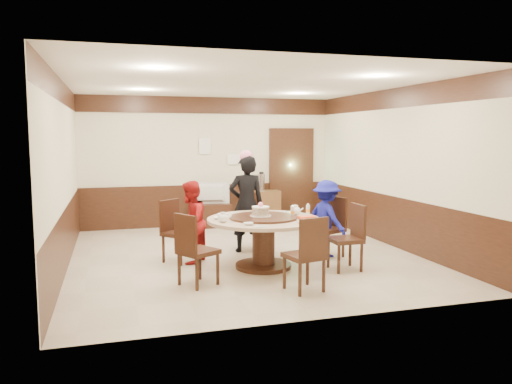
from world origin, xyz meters
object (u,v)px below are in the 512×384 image
object	(u,v)px
banquet_table	(263,233)
thermos	(261,182)
person_blue	(327,218)
tv_stand	(211,215)
television	(211,193)
birthday_cake	(261,211)
side_cabinet	(261,207)
person_standing	(246,204)
shrimp_platter	(307,219)
person_red	(191,222)

from	to	relation	value
banquet_table	thermos	size ratio (longest dim) A/B	4.42
person_blue	tv_stand	world-z (taller)	person_blue
person_blue	television	xyz separation A→B (m)	(-1.32, 3.15, 0.11)
birthday_cake	television	size ratio (longest dim) A/B	0.39
banquet_table	side_cabinet	xyz separation A→B (m)	(1.05, 3.58, -0.16)
birthday_cake	banquet_table	bearing A→B (deg)	-40.98
birthday_cake	tv_stand	bearing A→B (deg)	91.27
person_standing	tv_stand	xyz separation A→B (m)	(-0.14, 2.46, -0.57)
birthday_cake	shrimp_platter	world-z (taller)	birthday_cake
person_blue	birthday_cake	bearing A→B (deg)	90.71
television	thermos	xyz separation A→B (m)	(1.16, 0.03, 0.20)
birthday_cake	television	xyz separation A→B (m)	(-0.08, 3.52, -0.12)
shrimp_platter	side_cabinet	bearing A→B (deg)	82.81
birthday_cake	shrimp_platter	bearing A→B (deg)	-33.90
person_red	tv_stand	world-z (taller)	person_red
person_red	tv_stand	xyz separation A→B (m)	(0.89, 2.96, -0.39)
side_cabinet	thermos	world-z (taller)	thermos
person_standing	shrimp_platter	world-z (taller)	person_standing
person_red	thermos	bearing A→B (deg)	173.43
person_standing	person_blue	world-z (taller)	person_standing
shrimp_platter	tv_stand	bearing A→B (deg)	99.62
tv_stand	shrimp_platter	bearing A→B (deg)	-80.38
television	person_blue	bearing A→B (deg)	124.39
shrimp_platter	thermos	world-z (taller)	thermos
television	shrimp_platter	bearing A→B (deg)	111.31
shrimp_platter	thermos	distance (m)	3.97
person_standing	banquet_table	bearing A→B (deg)	91.80
person_blue	television	bearing A→B (deg)	6.82
person_standing	thermos	size ratio (longest dim) A/B	4.32
person_red	shrimp_platter	bearing A→B (deg)	86.30
person_red	shrimp_platter	xyz separation A→B (m)	(1.55, -0.95, 0.14)
banquet_table	television	world-z (taller)	television
shrimp_platter	television	distance (m)	3.96
person_blue	tv_stand	size ratio (longest dim) A/B	1.48
tv_stand	thermos	bearing A→B (deg)	1.48
person_blue	side_cabinet	xyz separation A→B (m)	(-0.16, 3.18, -0.25)
banquet_table	thermos	xyz separation A→B (m)	(1.05, 3.58, 0.41)
banquet_table	television	bearing A→B (deg)	91.83
person_blue	thermos	world-z (taller)	person_blue
side_cabinet	banquet_table	bearing A→B (deg)	-106.30
person_standing	side_cabinet	size ratio (longest dim) A/B	2.05
banquet_table	person_standing	bearing A→B (deg)	88.44
tv_stand	thermos	world-z (taller)	thermos
person_standing	shrimp_platter	distance (m)	1.54
banquet_table	person_red	xyz separation A→B (m)	(-1.00, 0.59, 0.11)
thermos	banquet_table	bearing A→B (deg)	-106.29
side_cabinet	person_blue	bearing A→B (deg)	-87.17
person_red	tv_stand	distance (m)	3.11
birthday_cake	side_cabinet	world-z (taller)	birthday_cake
birthday_cake	side_cabinet	bearing A→B (deg)	73.04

